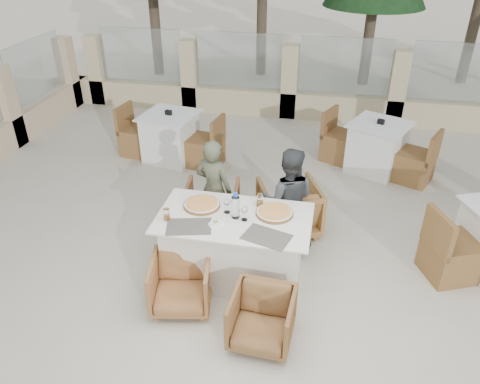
% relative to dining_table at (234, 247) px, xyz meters
% --- Properties ---
extents(ground, '(80.00, 80.00, 0.00)m').
position_rel_dining_table_xyz_m(ground, '(0.03, 0.09, -0.39)').
color(ground, beige).
rests_on(ground, ground).
extents(sand_patch, '(30.00, 16.00, 0.01)m').
position_rel_dining_table_xyz_m(sand_patch, '(0.03, 14.09, -0.38)').
color(sand_patch, '#F7E9CA').
rests_on(sand_patch, ground).
extents(perimeter_wall_far, '(10.00, 0.34, 1.60)m').
position_rel_dining_table_xyz_m(perimeter_wall_far, '(0.03, 4.89, 0.42)').
color(perimeter_wall_far, beige).
rests_on(perimeter_wall_far, ground).
extents(dining_table, '(1.60, 0.90, 0.77)m').
position_rel_dining_table_xyz_m(dining_table, '(0.00, 0.00, 0.00)').
color(dining_table, white).
rests_on(dining_table, ground).
extents(placemat_near_left, '(0.51, 0.40, 0.00)m').
position_rel_dining_table_xyz_m(placemat_near_left, '(-0.41, -0.26, 0.39)').
color(placemat_near_left, '#5A544D').
rests_on(placemat_near_left, dining_table).
extents(placemat_near_right, '(0.52, 0.42, 0.00)m').
position_rel_dining_table_xyz_m(placemat_near_right, '(0.38, -0.27, 0.39)').
color(placemat_near_right, '#59554C').
rests_on(placemat_near_right, dining_table).
extents(pizza_left, '(0.47, 0.47, 0.05)m').
position_rel_dining_table_xyz_m(pizza_left, '(-0.38, 0.14, 0.41)').
color(pizza_left, '#C8561B').
rests_on(pizza_left, dining_table).
extents(pizza_right, '(0.48, 0.48, 0.05)m').
position_rel_dining_table_xyz_m(pizza_right, '(0.40, 0.14, 0.41)').
color(pizza_right, '#CD5F1C').
rests_on(pizza_right, dining_table).
extents(water_bottle, '(0.10, 0.10, 0.29)m').
position_rel_dining_table_xyz_m(water_bottle, '(0.01, 0.00, 0.53)').
color(water_bottle, '#ABC7E1').
rests_on(water_bottle, dining_table).
extents(wine_glass_centre, '(0.08, 0.08, 0.18)m').
position_rel_dining_table_xyz_m(wine_glass_centre, '(-0.09, 0.08, 0.48)').
color(wine_glass_centre, silver).
rests_on(wine_glass_centre, dining_table).
extents(wine_glass_near, '(0.10, 0.10, 0.18)m').
position_rel_dining_table_xyz_m(wine_glass_near, '(0.11, -0.03, 0.48)').
color(wine_glass_near, white).
rests_on(wine_glass_near, dining_table).
extents(beer_glass_left, '(0.07, 0.07, 0.13)m').
position_rel_dining_table_xyz_m(beer_glass_left, '(-0.67, -0.18, 0.45)').
color(beer_glass_left, orange).
rests_on(beer_glass_left, dining_table).
extents(beer_glass_right, '(0.07, 0.07, 0.14)m').
position_rel_dining_table_xyz_m(beer_glass_right, '(0.22, 0.27, 0.46)').
color(beer_glass_right, '#C57D1B').
rests_on(beer_glass_right, dining_table).
extents(olive_dish, '(0.12, 0.12, 0.04)m').
position_rel_dining_table_xyz_m(olive_dish, '(-0.15, -0.17, 0.41)').
color(olive_dish, white).
rests_on(olive_dish, dining_table).
extents(armchair_far_left, '(0.73, 0.75, 0.61)m').
position_rel_dining_table_xyz_m(armchair_far_left, '(-0.47, 0.84, -0.08)').
color(armchair_far_left, '#965D36').
rests_on(armchair_far_left, ground).
extents(armchair_far_right, '(0.92, 0.93, 0.65)m').
position_rel_dining_table_xyz_m(armchair_far_right, '(0.48, 0.99, -0.06)').
color(armchair_far_right, olive).
rests_on(armchair_far_right, ground).
extents(armchair_near_left, '(0.69, 0.71, 0.55)m').
position_rel_dining_table_xyz_m(armchair_near_left, '(-0.43, -0.55, -0.11)').
color(armchair_near_left, '#9B6638').
rests_on(armchair_near_left, ground).
extents(armchair_near_right, '(0.60, 0.61, 0.53)m').
position_rel_dining_table_xyz_m(armchair_near_right, '(0.44, -0.85, -0.12)').
color(armchair_near_right, brown).
rests_on(armchair_near_right, ground).
extents(diner_left, '(0.53, 0.41, 1.28)m').
position_rel_dining_table_xyz_m(diner_left, '(-0.41, 0.72, 0.26)').
color(diner_left, '#51553E').
rests_on(diner_left, ground).
extents(diner_right, '(0.66, 0.53, 1.30)m').
position_rel_dining_table_xyz_m(diner_right, '(0.49, 0.64, 0.26)').
color(diner_right, '#393C3E').
rests_on(diner_right, ground).
extents(bg_table_a, '(1.74, 1.05, 0.77)m').
position_rel_dining_table_xyz_m(bg_table_a, '(-1.62, 2.61, 0.00)').
color(bg_table_a, white).
rests_on(bg_table_a, ground).
extents(bg_table_b, '(1.83, 1.42, 0.77)m').
position_rel_dining_table_xyz_m(bg_table_b, '(1.62, 2.90, 0.00)').
color(bg_table_b, white).
rests_on(bg_table_b, ground).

